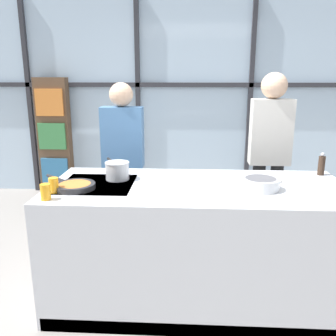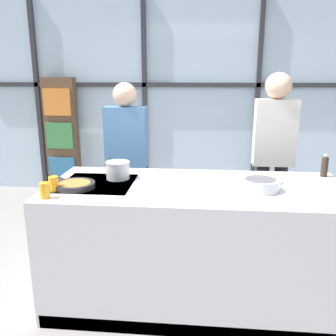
# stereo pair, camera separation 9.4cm
# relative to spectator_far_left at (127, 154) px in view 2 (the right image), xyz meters

# --- Properties ---
(ground_plane) EXTENTS (18.00, 18.00, 0.00)m
(ground_plane) POSITION_rel_spectator_far_left_xyz_m (0.70, -0.91, -0.92)
(ground_plane) COLOR gray
(back_window_wall) EXTENTS (6.40, 0.10, 2.80)m
(back_window_wall) POSITION_rel_spectator_far_left_xyz_m (0.70, 1.67, 0.48)
(back_window_wall) COLOR silver
(back_window_wall) RESTS_ON ground_plane
(bookshelf) EXTENTS (0.45, 0.19, 1.64)m
(bookshelf) POSITION_rel_spectator_far_left_xyz_m (-1.24, 1.48, -0.10)
(bookshelf) COLOR brown
(bookshelf) RESTS_ON ground_plane
(demo_island) EXTENTS (2.13, 0.90, 0.90)m
(demo_island) POSITION_rel_spectator_far_left_xyz_m (0.70, -0.91, -0.47)
(demo_island) COLOR silver
(demo_island) RESTS_ON ground_plane
(spectator_far_left) EXTENTS (0.40, 0.22, 1.61)m
(spectator_far_left) POSITION_rel_spectator_far_left_xyz_m (0.00, 0.00, 0.00)
(spectator_far_left) COLOR black
(spectator_far_left) RESTS_ON ground_plane
(spectator_center_left) EXTENTS (0.38, 0.24, 1.70)m
(spectator_center_left) POSITION_rel_spectator_far_left_xyz_m (1.40, 0.00, 0.07)
(spectator_center_left) COLOR black
(spectator_center_left) RESTS_ON ground_plane
(frying_pan) EXTENTS (0.43, 0.38, 0.04)m
(frying_pan) POSITION_rel_spectator_far_left_xyz_m (-0.16, -1.03, 0.00)
(frying_pan) COLOR #232326
(frying_pan) RESTS_ON demo_island
(saucepan) EXTENTS (0.22, 0.31, 0.13)m
(saucepan) POSITION_rel_spectator_far_left_xyz_m (0.10, -0.78, 0.05)
(saucepan) COLOR silver
(saucepan) RESTS_ON demo_island
(white_plate) EXTENTS (0.22, 0.22, 0.01)m
(white_plate) POSITION_rel_spectator_far_left_xyz_m (1.22, -0.75, -0.01)
(white_plate) COLOR white
(white_plate) RESTS_ON demo_island
(mixing_bowl) EXTENTS (0.26, 0.26, 0.08)m
(mixing_bowl) POSITION_rel_spectator_far_left_xyz_m (1.13, -0.97, 0.03)
(mixing_bowl) COLOR silver
(mixing_bowl) RESTS_ON demo_island
(pepper_grinder) EXTENTS (0.05, 0.05, 0.18)m
(pepper_grinder) POSITION_rel_spectator_far_left_xyz_m (1.68, -0.58, 0.06)
(pepper_grinder) COLOR #332319
(pepper_grinder) RESTS_ON demo_island
(juice_glass_near) EXTENTS (0.06, 0.06, 0.10)m
(juice_glass_near) POSITION_rel_spectator_far_left_xyz_m (-0.27, -1.26, 0.03)
(juice_glass_near) COLOR orange
(juice_glass_near) RESTS_ON demo_island
(juice_glass_far) EXTENTS (0.06, 0.06, 0.10)m
(juice_glass_far) POSITION_rel_spectator_far_left_xyz_m (-0.27, -1.12, 0.03)
(juice_glass_far) COLOR orange
(juice_glass_far) RESTS_ON demo_island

